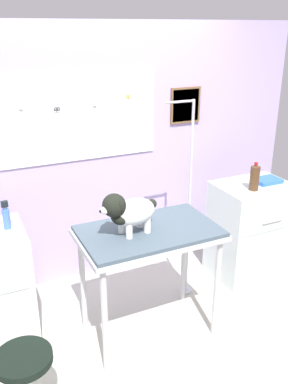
{
  "coord_description": "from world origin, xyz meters",
  "views": [
    {
      "loc": [
        -1.15,
        -2.12,
        2.24
      ],
      "look_at": [
        -0.02,
        0.31,
        1.17
      ],
      "focal_mm": 38.66,
      "sensor_mm": 36.0,
      "label": 1
    }
  ],
  "objects_px": {
    "cabinet_right": "(250,229)",
    "stool": "(25,370)",
    "grooming_arm": "(188,210)",
    "dog": "(128,211)",
    "shampoo_bottle": "(6,217)",
    "grooming_table": "(149,241)",
    "soda_bottle": "(255,177)"
  },
  "relations": [
    {
      "from": "grooming_table",
      "to": "soda_bottle",
      "type": "distance_m",
      "value": 1.19
    },
    {
      "from": "cabinet_right",
      "to": "shampoo_bottle",
      "type": "xyz_separation_m",
      "value": [
        -2.15,
        0.11,
        0.52
      ]
    },
    {
      "from": "grooming_table",
      "to": "shampoo_bottle",
      "type": "xyz_separation_m",
      "value": [
        -0.92,
        0.47,
        0.18
      ]
    },
    {
      "from": "dog",
      "to": "shampoo_bottle",
      "type": "height_order",
      "value": "dog"
    },
    {
      "from": "grooming_table",
      "to": "stool",
      "type": "bearing_deg",
      "value": -154.54
    },
    {
      "from": "grooming_table",
      "to": "dog",
      "type": "relative_size",
      "value": 2.25
    },
    {
      "from": "stool",
      "to": "shampoo_bottle",
      "type": "bearing_deg",
      "value": 84.35
    },
    {
      "from": "grooming_arm",
      "to": "dog",
      "type": "relative_size",
      "value": 3.84
    },
    {
      "from": "shampoo_bottle",
      "to": "soda_bottle",
      "type": "height_order",
      "value": "soda_bottle"
    },
    {
      "from": "dog",
      "to": "cabinet_right",
      "type": "distance_m",
      "value": 1.57
    },
    {
      "from": "dog",
      "to": "stool",
      "type": "height_order",
      "value": "dog"
    },
    {
      "from": "grooming_table",
      "to": "shampoo_bottle",
      "type": "relative_size",
      "value": 4.7
    },
    {
      "from": "grooming_arm",
      "to": "shampoo_bottle",
      "type": "distance_m",
      "value": 1.45
    },
    {
      "from": "cabinet_right",
      "to": "stool",
      "type": "relative_size",
      "value": 1.65
    },
    {
      "from": "dog",
      "to": "cabinet_right",
      "type": "bearing_deg",
      "value": 14.73
    },
    {
      "from": "grooming_arm",
      "to": "stool",
      "type": "relative_size",
      "value": 3.14
    },
    {
      "from": "grooming_arm",
      "to": "soda_bottle",
      "type": "bearing_deg",
      "value": -5.44
    },
    {
      "from": "grooming_arm",
      "to": "soda_bottle",
      "type": "xyz_separation_m",
      "value": [
        0.62,
        -0.06,
        0.22
      ]
    },
    {
      "from": "grooming_table",
      "to": "cabinet_right",
      "type": "height_order",
      "value": "cabinet_right"
    },
    {
      "from": "dog",
      "to": "grooming_arm",
      "type": "bearing_deg",
      "value": 25.75
    },
    {
      "from": "dog",
      "to": "shampoo_bottle",
      "type": "xyz_separation_m",
      "value": [
        -0.75,
        0.48,
        -0.1
      ]
    },
    {
      "from": "stool",
      "to": "shampoo_bottle",
      "type": "distance_m",
      "value": 1.09
    },
    {
      "from": "stool",
      "to": "soda_bottle",
      "type": "bearing_deg",
      "value": 19.13
    },
    {
      "from": "grooming_table",
      "to": "grooming_arm",
      "type": "height_order",
      "value": "grooming_arm"
    },
    {
      "from": "stool",
      "to": "shampoo_bottle",
      "type": "xyz_separation_m",
      "value": [
        0.09,
        0.95,
        0.52
      ]
    },
    {
      "from": "dog",
      "to": "shampoo_bottle",
      "type": "bearing_deg",
      "value": 147.61
    },
    {
      "from": "cabinet_right",
      "to": "stool",
      "type": "distance_m",
      "value": 2.4
    },
    {
      "from": "stool",
      "to": "soda_bottle",
      "type": "xyz_separation_m",
      "value": [
        2.15,
        0.75,
        0.58
      ]
    },
    {
      "from": "shampoo_bottle",
      "to": "stool",
      "type": "bearing_deg",
      "value": -95.65
    },
    {
      "from": "grooming_arm",
      "to": "cabinet_right",
      "type": "distance_m",
      "value": 0.8
    },
    {
      "from": "grooming_table",
      "to": "dog",
      "type": "height_order",
      "value": "dog"
    },
    {
      "from": "dog",
      "to": "grooming_table",
      "type": "bearing_deg",
      "value": 1.7
    }
  ]
}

